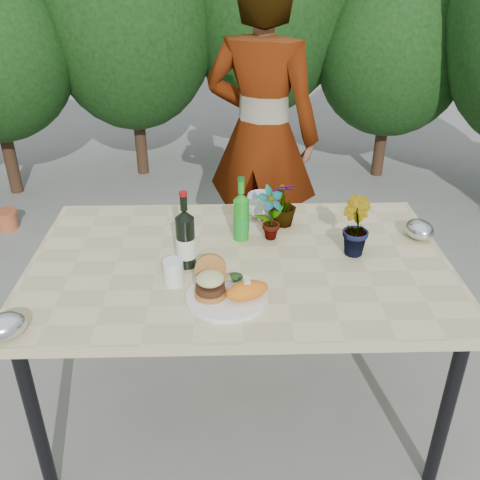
{
  "coord_description": "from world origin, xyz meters",
  "views": [
    {
      "loc": [
        -0.04,
        -1.76,
        1.81
      ],
      "look_at": [
        0.0,
        -0.08,
        0.88
      ],
      "focal_mm": 40.0,
      "sensor_mm": 36.0,
      "label": 1
    }
  ],
  "objects_px": {
    "dinner_plate": "(227,297)",
    "wine_bottle": "(186,240)",
    "patio_table": "(239,272)",
    "person": "(262,136)"
  },
  "relations": [
    {
      "from": "dinner_plate",
      "to": "patio_table",
      "type": "bearing_deg",
      "value": 79.1
    },
    {
      "from": "dinner_plate",
      "to": "wine_bottle",
      "type": "bearing_deg",
      "value": 123.96
    },
    {
      "from": "patio_table",
      "to": "person",
      "type": "bearing_deg",
      "value": 82.12
    },
    {
      "from": "patio_table",
      "to": "person",
      "type": "height_order",
      "value": "person"
    },
    {
      "from": "dinner_plate",
      "to": "person",
      "type": "height_order",
      "value": "person"
    },
    {
      "from": "person",
      "to": "patio_table",
      "type": "bearing_deg",
      "value": 102.49
    },
    {
      "from": "wine_bottle",
      "to": "person",
      "type": "height_order",
      "value": "person"
    },
    {
      "from": "dinner_plate",
      "to": "wine_bottle",
      "type": "xyz_separation_m",
      "value": [
        -0.15,
        0.22,
        0.1
      ]
    },
    {
      "from": "dinner_plate",
      "to": "wine_bottle",
      "type": "height_order",
      "value": "wine_bottle"
    },
    {
      "from": "wine_bottle",
      "to": "person",
      "type": "relative_size",
      "value": 0.17
    }
  ]
}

